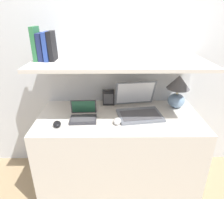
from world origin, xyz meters
name	(u,v)px	position (x,y,z in m)	size (l,w,h in m)	color
wall_back	(118,57)	(0.00, 0.72, 1.20)	(6.00, 0.05, 2.40)	silver
desk	(119,151)	(0.00, 0.33, 0.38)	(1.41, 0.65, 0.77)	silver
back_riser	(118,113)	(0.00, 0.67, 0.61)	(1.41, 0.04, 1.22)	silver
shelf	(120,62)	(0.00, 0.40, 1.23)	(1.41, 0.59, 0.03)	silver
table_lamp	(178,89)	(0.54, 0.50, 0.95)	(0.21, 0.21, 0.31)	#7593B2
laptop_large	(138,107)	(0.17, 0.38, 0.82)	(0.42, 0.42, 0.27)	slate
laptop_small	(83,115)	(-0.31, 0.27, 0.80)	(0.23, 0.20, 0.15)	#333338
computer_mouse	(117,121)	(-0.02, 0.20, 0.79)	(0.07, 0.10, 0.04)	white
second_mouse	(57,124)	(-0.50, 0.16, 0.79)	(0.08, 0.10, 0.04)	black
router_box	(108,98)	(-0.10, 0.57, 0.84)	(0.11, 0.07, 0.14)	black
book_green	(36,44)	(-0.66, 0.40, 1.37)	(0.03, 0.14, 0.26)	#2D7042
book_navy	(42,47)	(-0.62, 0.40, 1.35)	(0.04, 0.14, 0.21)	navy
book_blue	(47,46)	(-0.57, 0.40, 1.35)	(0.03, 0.17, 0.22)	#284293
book_black	(52,46)	(-0.54, 0.40, 1.36)	(0.04, 0.15, 0.23)	black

